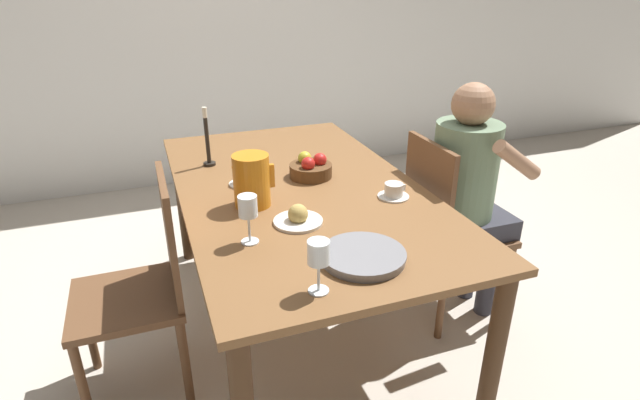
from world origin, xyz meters
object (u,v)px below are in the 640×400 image
(person_seated, at_px, (469,185))
(chair_person_side, at_px, (446,226))
(candlestick_tall, at_px, (208,144))
(chair_opposite, at_px, (144,285))
(wine_glass_water, at_px, (248,209))
(bread_plate, at_px, (298,218))
(teacup_across, at_px, (244,179))
(fruit_bowl, at_px, (311,168))
(serving_tray, at_px, (363,256))
(red_pitcher, at_px, (252,180))
(teacup_near_person, at_px, (394,191))
(wine_glass_juice, at_px, (319,256))

(person_seated, bearing_deg, chair_person_side, -100.58)
(chair_person_side, relative_size, candlestick_tall, 3.23)
(chair_opposite, bearing_deg, chair_person_side, -89.20)
(chair_opposite, relative_size, wine_glass_water, 5.24)
(person_seated, distance_m, bread_plate, 0.92)
(teacup_across, height_order, fruit_bowl, fruit_bowl)
(wine_glass_water, distance_m, serving_tray, 0.42)
(chair_person_side, bearing_deg, wine_glass_water, -74.80)
(chair_opposite, height_order, red_pitcher, red_pitcher)
(red_pitcher, bearing_deg, candlestick_tall, 100.20)
(chair_person_side, xyz_separation_m, candlestick_tall, (-1.03, 0.55, 0.36))
(person_seated, bearing_deg, teacup_near_person, -78.96)
(chair_opposite, height_order, fruit_bowl, chair_opposite)
(wine_glass_water, height_order, teacup_near_person, wine_glass_water)
(teacup_across, bearing_deg, wine_glass_water, -99.98)
(wine_glass_water, xyz_separation_m, teacup_near_person, (0.66, 0.17, -0.11))
(wine_glass_water, height_order, teacup_across, wine_glass_water)
(chair_opposite, bearing_deg, wine_glass_water, -123.84)
(person_seated, relative_size, red_pitcher, 5.53)
(chair_person_side, xyz_separation_m, person_seated, (0.09, -0.02, 0.21))
(teacup_near_person, distance_m, teacup_across, 0.67)
(serving_tray, relative_size, fruit_bowl, 1.45)
(chair_person_side, xyz_separation_m, red_pitcher, (-0.94, 0.02, 0.36))
(wine_glass_juice, height_order, serving_tray, wine_glass_juice)
(wine_glass_juice, bearing_deg, bread_plate, 79.88)
(chair_person_side, relative_size, chair_opposite, 1.00)
(fruit_bowl, bearing_deg, person_seated, -19.65)
(teacup_across, bearing_deg, bread_plate, -75.75)
(bread_plate, height_order, fruit_bowl, fruit_bowl)
(wine_glass_juice, distance_m, serving_tray, 0.26)
(chair_person_side, height_order, teacup_across, chair_person_side)
(person_seated, relative_size, fruit_bowl, 6.03)
(teacup_near_person, height_order, bread_plate, bread_plate)
(person_seated, xyz_separation_m, fruit_bowl, (-0.70, 0.25, 0.09))
(wine_glass_juice, height_order, teacup_across, wine_glass_juice)
(teacup_near_person, relative_size, serving_tray, 0.47)
(person_seated, bearing_deg, bread_plate, -78.97)
(red_pitcher, height_order, teacup_near_person, red_pitcher)
(red_pitcher, xyz_separation_m, serving_tray, (0.24, -0.55, -0.09))
(serving_tray, bearing_deg, bread_plate, 109.91)
(teacup_across, distance_m, serving_tray, 0.81)
(person_seated, bearing_deg, teacup_across, -104.74)
(bread_plate, bearing_deg, fruit_bowl, 64.95)
(teacup_near_person, height_order, teacup_across, same)
(person_seated, distance_m, red_pitcher, 1.04)
(wine_glass_water, bearing_deg, chair_person_side, 15.20)
(teacup_near_person, bearing_deg, wine_glass_water, -165.33)
(person_seated, height_order, wine_glass_water, person_seated)
(wine_glass_water, bearing_deg, candlestick_tall, 90.99)
(chair_opposite, xyz_separation_m, teacup_across, (0.48, 0.27, 0.28))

